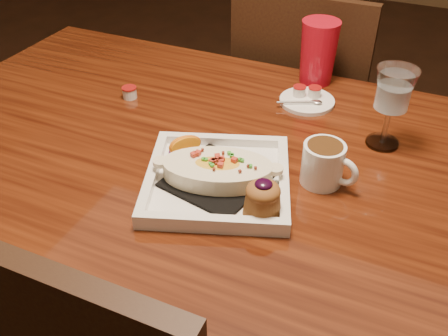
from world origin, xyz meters
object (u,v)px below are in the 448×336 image
at_px(chair_far, 302,114).
at_px(plate, 222,177).
at_px(red_tumbler, 318,52).
at_px(goblet, 393,94).
at_px(coffee_mug, 324,163).
at_px(table, 225,191).
at_px(saucer, 306,99).

bearing_deg(chair_far, plate, 93.02).
xyz_separation_m(chair_far, red_tumbler, (0.08, -0.23, 0.32)).
distance_m(plate, goblet, 0.38).
bearing_deg(red_tumbler, goblet, -47.04).
bearing_deg(coffee_mug, table, -169.41).
height_order(chair_far, red_tumbler, chair_far).
bearing_deg(chair_far, goblet, 122.43).
bearing_deg(red_tumbler, coffee_mug, -72.58).
bearing_deg(chair_far, saucer, 104.52).
relative_size(coffee_mug, goblet, 0.64).
distance_m(table, coffee_mug, 0.25).
height_order(goblet, saucer, goblet).
distance_m(coffee_mug, red_tumbler, 0.43).
xyz_separation_m(coffee_mug, red_tumbler, (-0.13, 0.41, 0.03)).
bearing_deg(saucer, goblet, -28.40).
relative_size(chair_far, saucer, 7.05).
distance_m(table, saucer, 0.31).
bearing_deg(plate, goblet, 27.89).
bearing_deg(chair_far, table, 90.00).
xyz_separation_m(table, saucer, (0.09, 0.28, 0.11)).
xyz_separation_m(table, goblet, (0.29, 0.17, 0.22)).
height_order(table, coffee_mug, coffee_mug).
distance_m(goblet, red_tumbler, 0.31).
distance_m(table, plate, 0.16).
distance_m(goblet, saucer, 0.25).
height_order(goblet, red_tumbler, goblet).
relative_size(chair_far, plate, 2.73).
height_order(table, chair_far, chair_far).
bearing_deg(coffee_mug, plate, -138.26).
distance_m(table, goblet, 0.40).
distance_m(chair_far, goblet, 0.65).
bearing_deg(table, saucer, 72.27).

